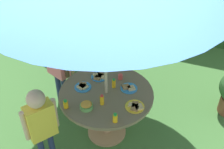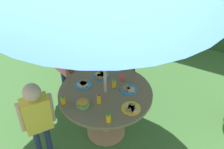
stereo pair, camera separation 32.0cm
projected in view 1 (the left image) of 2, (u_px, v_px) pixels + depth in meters
name	position (u px, v px, depth m)	size (l,w,h in m)	color
ground_plane	(107.00, 132.00, 3.69)	(10.00, 10.00, 0.02)	#3D6B33
garden_table	(106.00, 101.00, 3.34)	(1.13, 1.13, 0.70)	tan
wooden_chair	(84.00, 50.00, 4.31)	(0.67, 0.66, 0.95)	tan
dome_tent	(81.00, 1.00, 5.21)	(2.20, 2.20, 1.65)	teal
child_in_grey_shirt	(125.00, 43.00, 3.88)	(0.23, 0.45, 1.34)	navy
child_in_pink_shirt	(57.00, 60.00, 3.68)	(0.39, 0.27, 1.21)	navy
child_in_yellow_shirt	(41.00, 121.00, 2.88)	(0.30, 0.33, 1.13)	navy
snack_bowl	(86.00, 106.00, 3.03)	(0.15, 0.15, 0.08)	#66B259
plate_center_back	(135.00, 106.00, 3.05)	(0.22, 0.22, 0.03)	yellow
plate_near_right	(83.00, 87.00, 3.33)	(0.20, 0.20, 0.03)	#338CD8
plate_near_left	(99.00, 76.00, 3.49)	(0.20, 0.20, 0.03)	#338CD8
plate_far_right	(129.00, 88.00, 3.31)	(0.21, 0.21, 0.03)	#338CD8
juice_bottle_far_left	(66.00, 104.00, 3.03)	(0.06, 0.06, 0.11)	yellow
juice_bottle_center_front	(102.00, 100.00, 3.07)	(0.05, 0.05, 0.13)	yellow
juice_bottle_mid_left	(114.00, 83.00, 3.31)	(0.05, 0.05, 0.12)	yellow
juice_bottle_mid_right	(115.00, 118.00, 2.86)	(0.05, 0.05, 0.11)	yellow
cup_near	(120.00, 77.00, 3.45)	(0.06, 0.06, 0.07)	#E04C47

